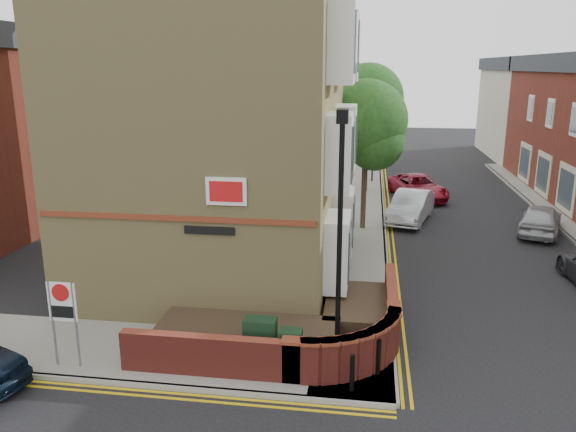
# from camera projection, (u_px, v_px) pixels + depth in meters

# --- Properties ---
(ground) EXTENTS (120.00, 120.00, 0.00)m
(ground) POSITION_uv_depth(u_px,v_px,m) (263.00, 397.00, 12.80)
(ground) COLOR black
(ground) RESTS_ON ground
(pavement_corner) EXTENTS (13.00, 3.00, 0.12)m
(pavement_corner) POSITION_uv_depth(u_px,v_px,m) (142.00, 352.00, 14.71)
(pavement_corner) COLOR gray
(pavement_corner) RESTS_ON ground
(pavement_main) EXTENTS (2.00, 32.00, 0.12)m
(pavement_main) POSITION_uv_depth(u_px,v_px,m) (363.00, 217.00, 27.79)
(pavement_main) COLOR gray
(pavement_main) RESTS_ON ground
(kerb_side) EXTENTS (13.00, 0.15, 0.12)m
(kerb_side) POSITION_uv_depth(u_px,v_px,m) (118.00, 383.00, 13.27)
(kerb_side) COLOR gray
(kerb_side) RESTS_ON ground
(kerb_main_near) EXTENTS (0.15, 32.00, 0.12)m
(kerb_main_near) POSITION_uv_depth(u_px,v_px,m) (384.00, 218.00, 27.65)
(kerb_main_near) COLOR gray
(kerb_main_near) RESTS_ON ground
(yellow_lines_side) EXTENTS (13.00, 0.28, 0.01)m
(yellow_lines_side) POSITION_uv_depth(u_px,v_px,m) (113.00, 391.00, 13.05)
(yellow_lines_side) COLOR gold
(yellow_lines_side) RESTS_ON ground
(yellow_lines_main) EXTENTS (0.28, 32.00, 0.01)m
(yellow_lines_main) POSITION_uv_depth(u_px,v_px,m) (389.00, 219.00, 27.63)
(yellow_lines_main) COLOR gold
(yellow_lines_main) RESTS_ON ground
(corner_building) EXTENTS (8.95, 10.40, 13.60)m
(corner_building) POSITION_uv_depth(u_px,v_px,m) (223.00, 99.00, 19.24)
(corner_building) COLOR tan
(corner_building) RESTS_ON ground
(garden_wall) EXTENTS (6.80, 6.00, 1.20)m
(garden_wall) POSITION_uv_depth(u_px,v_px,m) (280.00, 345.00, 15.19)
(garden_wall) COLOR maroon
(garden_wall) RESTS_ON ground
(lamppost) EXTENTS (0.25, 0.50, 6.30)m
(lamppost) POSITION_uv_depth(u_px,v_px,m) (339.00, 245.00, 12.86)
(lamppost) COLOR black
(lamppost) RESTS_ON pavement_corner
(utility_cabinet_large) EXTENTS (0.80, 0.45, 1.20)m
(utility_cabinet_large) POSITION_uv_depth(u_px,v_px,m) (260.00, 341.00, 13.90)
(utility_cabinet_large) COLOR black
(utility_cabinet_large) RESTS_ON pavement_corner
(utility_cabinet_small) EXTENTS (0.55, 0.40, 1.10)m
(utility_cabinet_small) POSITION_uv_depth(u_px,v_px,m) (291.00, 351.00, 13.51)
(utility_cabinet_small) COLOR black
(utility_cabinet_small) RESTS_ON pavement_corner
(bollard_near) EXTENTS (0.11, 0.11, 0.90)m
(bollard_near) POSITION_uv_depth(u_px,v_px,m) (352.00, 373.00, 12.75)
(bollard_near) COLOR black
(bollard_near) RESTS_ON pavement_corner
(bollard_far) EXTENTS (0.11, 0.11, 0.90)m
(bollard_far) POSITION_uv_depth(u_px,v_px,m) (378.00, 357.00, 13.43)
(bollard_far) COLOR black
(bollard_far) RESTS_ON pavement_corner
(zone_sign) EXTENTS (0.72, 0.07, 2.20)m
(zone_sign) POSITION_uv_depth(u_px,v_px,m) (63.00, 309.00, 13.55)
(zone_sign) COLOR slate
(zone_sign) RESTS_ON pavement_corner
(far_terrace_cream) EXTENTS (5.40, 12.40, 8.00)m
(far_terrace_cream) POSITION_uv_depth(u_px,v_px,m) (523.00, 107.00, 46.03)
(far_terrace_cream) COLOR beige
(far_terrace_cream) RESTS_ON ground
(tree_near) EXTENTS (3.64, 3.65, 6.70)m
(tree_near) POSITION_uv_depth(u_px,v_px,m) (366.00, 127.00, 24.73)
(tree_near) COLOR #382B1E
(tree_near) RESTS_ON pavement_main
(tree_mid) EXTENTS (4.03, 4.03, 7.42)m
(tree_mid) POSITION_uv_depth(u_px,v_px,m) (368.00, 104.00, 32.24)
(tree_mid) COLOR #382B1E
(tree_mid) RESTS_ON pavement_main
(tree_far) EXTENTS (3.81, 3.81, 7.00)m
(tree_far) POSITION_uv_depth(u_px,v_px,m) (369.00, 101.00, 39.96)
(tree_far) COLOR #382B1E
(tree_far) RESTS_ON pavement_main
(traffic_light_assembly) EXTENTS (0.20, 0.16, 4.20)m
(traffic_light_assembly) POSITION_uv_depth(u_px,v_px,m) (373.00, 140.00, 35.63)
(traffic_light_assembly) COLOR black
(traffic_light_assembly) RESTS_ON pavement_main
(silver_car_near) EXTENTS (2.65, 4.67, 1.46)m
(silver_car_near) POSITION_uv_depth(u_px,v_px,m) (411.00, 207.00, 27.17)
(silver_car_near) COLOR silver
(silver_car_near) RESTS_ON ground
(red_car_main) EXTENTS (3.51, 5.25, 1.34)m
(red_car_main) POSITION_uv_depth(u_px,v_px,m) (418.00, 187.00, 31.92)
(red_car_main) COLOR maroon
(red_car_main) RESTS_ON ground
(silver_car_far) EXTENTS (2.87, 4.36, 1.38)m
(silver_car_far) POSITION_uv_depth(u_px,v_px,m) (541.00, 219.00, 25.10)
(silver_car_far) COLOR #A4A6AB
(silver_car_far) RESTS_ON ground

